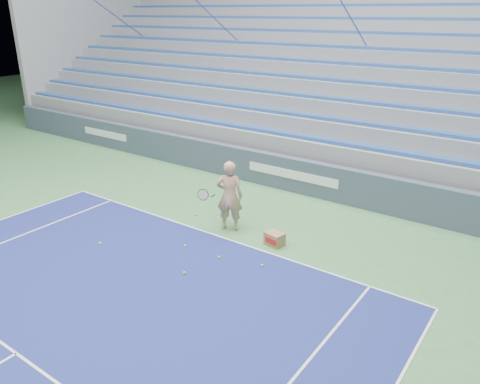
# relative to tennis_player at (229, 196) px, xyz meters

# --- Properties ---
(sponsor_barrier) EXTENTS (30.00, 0.32, 1.10)m
(sponsor_barrier) POSITION_rel_tennis_player_xyz_m (-0.02, 3.47, -0.40)
(sponsor_barrier) COLOR #394657
(sponsor_barrier) RESTS_ON ground
(bleachers) EXTENTS (31.00, 9.15, 7.30)m
(bleachers) POSITION_rel_tennis_player_xyz_m (-0.03, 9.18, 1.41)
(bleachers) COLOR gray
(bleachers) RESTS_ON ground
(tennis_player) EXTENTS (1.01, 0.96, 1.90)m
(tennis_player) POSITION_rel_tennis_player_xyz_m (0.00, 0.00, 0.00)
(tennis_player) COLOR tan
(tennis_player) RESTS_ON ground
(ball_box) EXTENTS (0.50, 0.42, 0.34)m
(ball_box) POSITION_rel_tennis_player_xyz_m (1.45, -0.09, -0.78)
(ball_box) COLOR #926E47
(ball_box) RESTS_ON ground
(tennis_ball_0) EXTENTS (0.07, 0.07, 0.07)m
(tennis_ball_0) POSITION_rel_tennis_player_xyz_m (1.78, -1.16, -0.91)
(tennis_ball_0) COLOR #BCF131
(tennis_ball_0) RESTS_ON ground
(tennis_ball_1) EXTENTS (0.07, 0.07, 0.07)m
(tennis_ball_1) POSITION_rel_tennis_player_xyz_m (-0.28, -1.46, -0.91)
(tennis_ball_1) COLOR #BCF131
(tennis_ball_1) RESTS_ON ground
(tennis_ball_2) EXTENTS (0.07, 0.07, 0.07)m
(tennis_ball_2) POSITION_rel_tennis_player_xyz_m (0.75, -1.43, -0.91)
(tennis_ball_2) COLOR #BCF131
(tennis_ball_2) RESTS_ON ground
(tennis_ball_3) EXTENTS (0.07, 0.07, 0.07)m
(tennis_ball_3) POSITION_rel_tennis_player_xyz_m (-1.30, 0.12, -0.91)
(tennis_ball_3) COLOR #BCF131
(tennis_ball_3) RESTS_ON ground
(tennis_ball_4) EXTENTS (0.07, 0.07, 0.07)m
(tennis_ball_4) POSITION_rel_tennis_player_xyz_m (-2.10, -2.60, -0.91)
(tennis_ball_4) COLOR #BCF131
(tennis_ball_4) RESTS_ON ground
(tennis_ball_5) EXTENTS (0.07, 0.07, 0.07)m
(tennis_ball_5) POSITION_rel_tennis_player_xyz_m (0.57, -2.43, -0.91)
(tennis_ball_5) COLOR #BCF131
(tennis_ball_5) RESTS_ON ground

